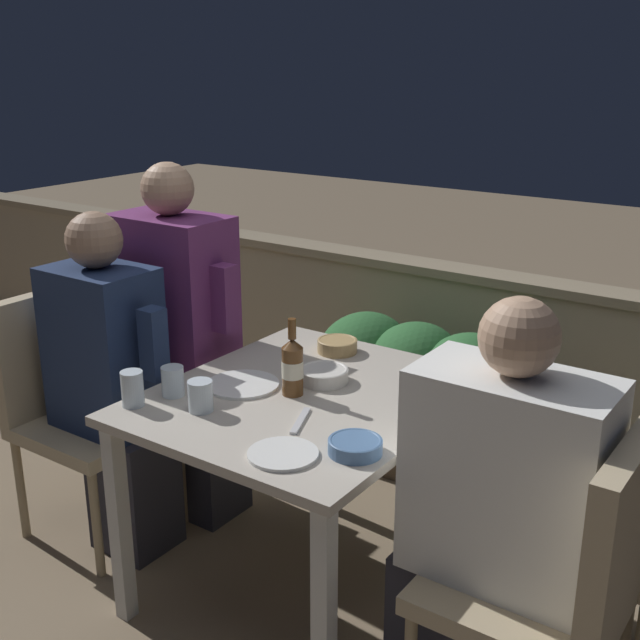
{
  "coord_description": "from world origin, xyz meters",
  "views": [
    {
      "loc": [
        1.34,
        -1.85,
        1.7
      ],
      "look_at": [
        0.0,
        0.08,
        0.92
      ],
      "focal_mm": 45.0,
      "sensor_mm": 36.0,
      "label": 1
    }
  ],
  "objects_px": {
    "chair_right_far": "(634,505)",
    "beer_bottle": "(292,366)",
    "person_navy_jumper": "(113,384)",
    "person_purple_stripe": "(182,343)",
    "person_white_polo": "(490,522)",
    "chair_right_near": "(571,568)",
    "chair_left_far": "(146,366)",
    "chair_left_near": "(76,391)"
  },
  "relations": [
    {
      "from": "chair_left_near",
      "to": "chair_right_far",
      "type": "height_order",
      "value": "same"
    },
    {
      "from": "chair_right_far",
      "to": "beer_bottle",
      "type": "xyz_separation_m",
      "value": [
        -0.98,
        -0.23,
        0.26
      ]
    },
    {
      "from": "chair_left_far",
      "to": "chair_right_far",
      "type": "height_order",
      "value": "same"
    },
    {
      "from": "chair_left_near",
      "to": "person_navy_jumper",
      "type": "height_order",
      "value": "person_navy_jumper"
    },
    {
      "from": "person_purple_stripe",
      "to": "beer_bottle",
      "type": "distance_m",
      "value": 0.7
    },
    {
      "from": "chair_right_near",
      "to": "person_purple_stripe",
      "type": "bearing_deg",
      "value": 168.05
    },
    {
      "from": "chair_left_far",
      "to": "person_purple_stripe",
      "type": "distance_m",
      "value": 0.25
    },
    {
      "from": "chair_left_near",
      "to": "person_white_polo",
      "type": "bearing_deg",
      "value": -0.63
    },
    {
      "from": "chair_right_near",
      "to": "chair_left_far",
      "type": "bearing_deg",
      "value": 169.37
    },
    {
      "from": "beer_bottle",
      "to": "chair_right_near",
      "type": "bearing_deg",
      "value": -8.8
    },
    {
      "from": "person_navy_jumper",
      "to": "person_purple_stripe",
      "type": "xyz_separation_m",
      "value": [
        0.02,
        0.32,
        0.06
      ]
    },
    {
      "from": "person_navy_jumper",
      "to": "person_white_polo",
      "type": "height_order",
      "value": "person_navy_jumper"
    },
    {
      "from": "beer_bottle",
      "to": "person_navy_jumper",
      "type": "bearing_deg",
      "value": -169.47
    },
    {
      "from": "chair_right_far",
      "to": "beer_bottle",
      "type": "height_order",
      "value": "beer_bottle"
    },
    {
      "from": "person_navy_jumper",
      "to": "person_purple_stripe",
      "type": "distance_m",
      "value": 0.33
    },
    {
      "from": "chair_right_near",
      "to": "beer_bottle",
      "type": "distance_m",
      "value": 0.98
    },
    {
      "from": "person_navy_jumper",
      "to": "person_white_polo",
      "type": "distance_m",
      "value": 1.41
    },
    {
      "from": "chair_right_far",
      "to": "beer_bottle",
      "type": "distance_m",
      "value": 1.04
    },
    {
      "from": "person_navy_jumper",
      "to": "beer_bottle",
      "type": "relative_size",
      "value": 4.95
    },
    {
      "from": "chair_left_near",
      "to": "beer_bottle",
      "type": "distance_m",
      "value": 0.94
    },
    {
      "from": "chair_right_far",
      "to": "chair_left_far",
      "type": "bearing_deg",
      "value": -178.83
    },
    {
      "from": "person_navy_jumper",
      "to": "person_white_polo",
      "type": "bearing_deg",
      "value": -0.72
    },
    {
      "from": "chair_right_far",
      "to": "beer_bottle",
      "type": "bearing_deg",
      "value": -166.77
    },
    {
      "from": "person_navy_jumper",
      "to": "chair_right_far",
      "type": "height_order",
      "value": "person_navy_jumper"
    },
    {
      "from": "person_purple_stripe",
      "to": "chair_right_near",
      "type": "xyz_separation_m",
      "value": [
        1.6,
        -0.34,
        -0.14
      ]
    },
    {
      "from": "person_navy_jumper",
      "to": "chair_right_far",
      "type": "xyz_separation_m",
      "value": [
        1.67,
        0.36,
        -0.08
      ]
    },
    {
      "from": "person_white_polo",
      "to": "chair_right_far",
      "type": "bearing_deg",
      "value": 55.63
    },
    {
      "from": "chair_left_near",
      "to": "person_navy_jumper",
      "type": "relative_size",
      "value": 0.74
    },
    {
      "from": "chair_right_near",
      "to": "beer_bottle",
      "type": "relative_size",
      "value": 3.66
    },
    {
      "from": "chair_left_far",
      "to": "person_purple_stripe",
      "type": "bearing_deg",
      "value": 0.0
    },
    {
      "from": "person_navy_jumper",
      "to": "chair_right_near",
      "type": "xyz_separation_m",
      "value": [
        1.62,
        -0.02,
        -0.08
      ]
    },
    {
      "from": "chair_left_near",
      "to": "person_purple_stripe",
      "type": "xyz_separation_m",
      "value": [
        0.23,
        0.32,
        0.14
      ]
    },
    {
      "from": "chair_right_near",
      "to": "chair_right_far",
      "type": "height_order",
      "value": "same"
    },
    {
      "from": "person_purple_stripe",
      "to": "beer_bottle",
      "type": "xyz_separation_m",
      "value": [
        0.66,
        -0.19,
        0.12
      ]
    },
    {
      "from": "person_white_polo",
      "to": "chair_right_far",
      "type": "xyz_separation_m",
      "value": [
        0.26,
        0.38,
        -0.05
      ]
    },
    {
      "from": "chair_left_far",
      "to": "chair_right_near",
      "type": "xyz_separation_m",
      "value": [
        1.8,
        -0.34,
        0.0
      ]
    },
    {
      "from": "chair_left_near",
      "to": "chair_right_far",
      "type": "distance_m",
      "value": 1.91
    },
    {
      "from": "chair_left_near",
      "to": "chair_left_far",
      "type": "bearing_deg",
      "value": 85.27
    },
    {
      "from": "chair_left_far",
      "to": "person_white_polo",
      "type": "bearing_deg",
      "value": -11.99
    },
    {
      "from": "person_navy_jumper",
      "to": "person_purple_stripe",
      "type": "height_order",
      "value": "person_purple_stripe"
    },
    {
      "from": "person_purple_stripe",
      "to": "chair_right_near",
      "type": "distance_m",
      "value": 1.64
    },
    {
      "from": "person_purple_stripe",
      "to": "chair_right_far",
      "type": "distance_m",
      "value": 1.65
    }
  ]
}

